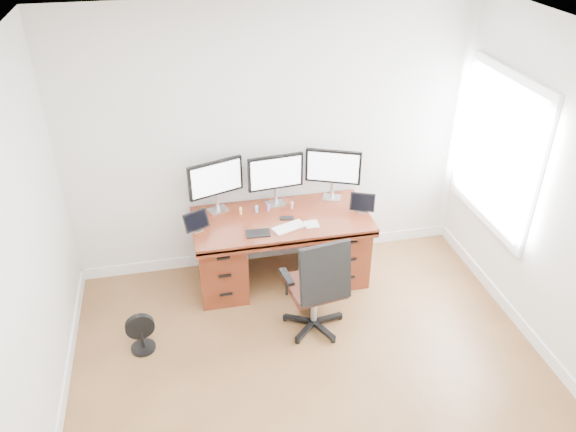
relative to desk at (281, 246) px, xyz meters
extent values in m
plane|color=brown|center=(0.00, -1.83, -0.40)|extent=(4.50, 4.50, 0.00)
cube|color=silver|center=(0.00, 0.42, 0.95)|extent=(4.00, 0.10, 2.70)
cube|color=white|center=(1.97, -0.33, 1.00)|extent=(0.04, 1.30, 1.50)
cube|color=white|center=(1.95, -0.33, 1.00)|extent=(0.01, 1.15, 1.35)
cube|color=#5D2312|center=(0.00, -0.03, 0.32)|extent=(1.70, 0.80, 0.05)
cube|color=#5D2312|center=(-0.60, 0.00, -0.05)|extent=(0.45, 0.70, 0.70)
cube|color=#5D2312|center=(0.60, 0.00, -0.05)|extent=(0.45, 0.70, 0.70)
cube|color=#491A0D|center=(0.00, 0.27, 0.10)|extent=(0.74, 0.03, 0.40)
cylinder|color=black|center=(0.15, -0.76, -0.36)|extent=(0.61, 0.61, 0.08)
cylinder|color=silver|center=(0.15, -0.76, -0.13)|extent=(0.06, 0.06, 0.39)
cube|color=#401D13|center=(0.15, -0.76, 0.06)|extent=(0.52, 0.51, 0.07)
cube|color=black|center=(0.18, -0.97, 0.35)|extent=(0.45, 0.11, 0.53)
cube|color=black|center=(-0.11, -0.80, 0.24)|extent=(0.09, 0.24, 0.03)
cube|color=black|center=(0.40, -0.73, 0.24)|extent=(0.09, 0.24, 0.03)
cylinder|color=black|center=(-1.39, -0.73, -0.39)|extent=(0.21, 0.21, 0.03)
cylinder|color=black|center=(-1.39, -0.73, -0.29)|extent=(0.04, 0.04, 0.18)
cylinder|color=black|center=(-1.39, -0.73, -0.16)|extent=(0.26, 0.08, 0.25)
cube|color=silver|center=(-0.58, 0.24, 0.35)|extent=(0.22, 0.19, 0.01)
cylinder|color=silver|center=(-0.58, 0.24, 0.44)|extent=(0.04, 0.04, 0.18)
cube|color=black|center=(-0.58, 0.24, 0.70)|extent=(0.53, 0.21, 0.35)
cube|color=white|center=(-0.57, 0.22, 0.70)|extent=(0.47, 0.17, 0.30)
cube|color=silver|center=(0.00, 0.24, 0.35)|extent=(0.19, 0.16, 0.01)
cylinder|color=silver|center=(0.00, 0.24, 0.44)|extent=(0.04, 0.04, 0.18)
cube|color=black|center=(0.00, 0.24, 0.70)|extent=(0.55, 0.09, 0.35)
cube|color=white|center=(0.00, 0.22, 0.70)|extent=(0.50, 0.05, 0.30)
cube|color=silver|center=(0.58, 0.24, 0.35)|extent=(0.22, 0.20, 0.01)
cylinder|color=silver|center=(0.58, 0.24, 0.44)|extent=(0.04, 0.04, 0.18)
cube|color=black|center=(0.58, 0.24, 0.70)|extent=(0.52, 0.25, 0.35)
cube|color=white|center=(0.57, 0.22, 0.70)|extent=(0.46, 0.20, 0.30)
cube|color=silver|center=(-0.81, -0.08, 0.35)|extent=(0.12, 0.11, 0.01)
cube|color=black|center=(-0.81, -0.08, 0.45)|extent=(0.25, 0.16, 0.17)
cube|color=silver|center=(0.80, -0.08, 0.35)|extent=(0.12, 0.11, 0.01)
cube|color=black|center=(0.80, -0.08, 0.45)|extent=(0.25, 0.16, 0.17)
cube|color=white|center=(0.03, -0.22, 0.36)|extent=(0.34, 0.23, 0.01)
cube|color=silver|center=(0.25, -0.21, 0.35)|extent=(0.13, 0.13, 0.01)
cube|color=black|center=(-0.27, -0.26, 0.35)|extent=(0.22, 0.15, 0.01)
cube|color=black|center=(0.05, -0.06, 0.35)|extent=(0.14, 0.09, 0.01)
cylinder|color=gold|center=(-0.37, 0.12, 0.37)|extent=(0.03, 0.03, 0.05)
sphere|color=gold|center=(-0.37, 0.12, 0.41)|extent=(0.03, 0.03, 0.03)
cylinder|color=#5A9ADD|center=(-0.21, 0.12, 0.37)|extent=(0.03, 0.03, 0.05)
sphere|color=#5A9ADD|center=(-0.21, 0.12, 0.41)|extent=(0.03, 0.03, 0.03)
cylinder|color=#A661CF|center=(-0.10, 0.12, 0.37)|extent=(0.03, 0.03, 0.05)
sphere|color=#A661CF|center=(-0.10, 0.12, 0.41)|extent=(0.03, 0.03, 0.03)
cylinder|color=pink|center=(0.14, 0.12, 0.37)|extent=(0.03, 0.03, 0.05)
sphere|color=pink|center=(0.14, 0.12, 0.41)|extent=(0.03, 0.03, 0.03)
camera|label=1|loc=(-0.91, -4.52, 3.18)|focal=35.00mm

